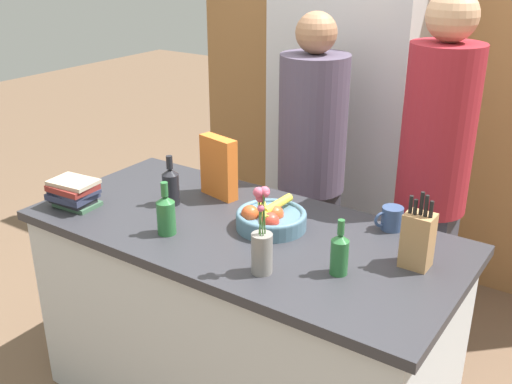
{
  "coord_description": "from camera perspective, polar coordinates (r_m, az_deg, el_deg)",
  "views": [
    {
      "loc": [
        1.28,
        -1.77,
        1.98
      ],
      "look_at": [
        0.0,
        0.1,
        1.02
      ],
      "focal_mm": 42.0,
      "sensor_mm": 36.0,
      "label": 1
    }
  ],
  "objects": [
    {
      "name": "refrigerator",
      "position": [
        3.6,
        9.12,
        6.39
      ],
      "size": [
        0.82,
        0.62,
        1.95
      ],
      "color": "#B7B7BC",
      "rests_on": "ground_plane"
    },
    {
      "name": "bottle_wine",
      "position": [
        2.63,
        -8.12,
        0.64
      ],
      "size": [
        0.07,
        0.07,
        0.22
      ],
      "color": "black",
      "rests_on": "kitchen_island"
    },
    {
      "name": "person_at_sink",
      "position": [
        3.02,
        5.3,
        2.81
      ],
      "size": [
        0.34,
        0.34,
        1.68
      ],
      "rotation": [
        0.0,
        0.0,
        -0.19
      ],
      "color": "#383842",
      "rests_on": "ground_plane"
    },
    {
      "name": "person_in_blue",
      "position": [
        2.73,
        16.5,
        1.64
      ],
      "size": [
        0.31,
        0.31,
        1.81
      ],
      "rotation": [
        0.0,
        0.0,
        -0.06
      ],
      "color": "#383842",
      "rests_on": "ground_plane"
    },
    {
      "name": "bottle_oil",
      "position": [
        2.09,
        7.96,
        -5.75
      ],
      "size": [
        0.06,
        0.06,
        0.21
      ],
      "color": "#286633",
      "rests_on": "kitchen_island"
    },
    {
      "name": "book_stack",
      "position": [
        2.71,
        -16.98,
        -0.09
      ],
      "size": [
        0.21,
        0.17,
        0.12
      ],
      "color": "#3D6047",
      "rests_on": "kitchen_island"
    },
    {
      "name": "bottle_vinegar",
      "position": [
        2.37,
        -8.57,
        -2.05
      ],
      "size": [
        0.07,
        0.07,
        0.22
      ],
      "color": "#286633",
      "rests_on": "kitchen_island"
    },
    {
      "name": "kitchen_island",
      "position": [
        2.66,
        -1.3,
        -12.14
      ],
      "size": [
        1.78,
        0.83,
        0.9
      ],
      "color": "silver",
      "rests_on": "ground_plane"
    },
    {
      "name": "fruit_bowl",
      "position": [
        2.4,
        1.41,
        -2.48
      ],
      "size": [
        0.29,
        0.29,
        0.11
      ],
      "color": "slate",
      "rests_on": "kitchen_island"
    },
    {
      "name": "cereal_box",
      "position": [
        2.68,
        -3.57,
        2.37
      ],
      "size": [
        0.2,
        0.1,
        0.28
      ],
      "color": "orange",
      "rests_on": "kitchen_island"
    },
    {
      "name": "knife_block",
      "position": [
        2.18,
        15.16,
        -4.35
      ],
      "size": [
        0.1,
        0.09,
        0.29
      ],
      "color": "#A87A4C",
      "rests_on": "kitchen_island"
    },
    {
      "name": "flower_vase",
      "position": [
        2.06,
        0.56,
        -4.97
      ],
      "size": [
        0.07,
        0.07,
        0.32
      ],
      "color": "gray",
      "rests_on": "kitchen_island"
    },
    {
      "name": "back_wall_wood",
      "position": [
        3.78,
        14.32,
        11.83
      ],
      "size": [
        2.98,
        0.12,
        2.6
      ],
      "color": "#9E6B3D",
      "rests_on": "ground_plane"
    },
    {
      "name": "coffee_mug",
      "position": [
        2.46,
        12.77,
        -2.46
      ],
      "size": [
        0.1,
        0.11,
        0.1
      ],
      "color": "#334770",
      "rests_on": "kitchen_island"
    }
  ]
}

